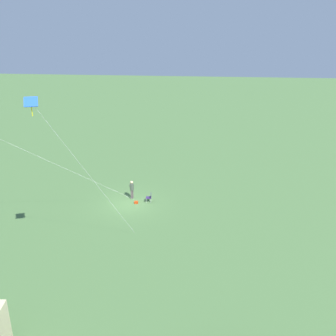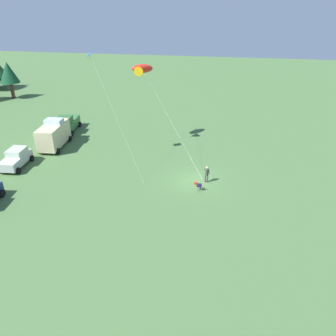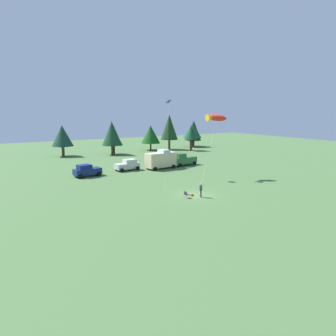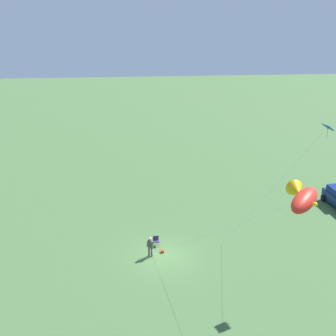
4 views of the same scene
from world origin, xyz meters
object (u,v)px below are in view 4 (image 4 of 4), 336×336
at_px(backpack_on_grass, 162,251).
at_px(person_kite_flyer, 150,245).
at_px(folding_chair, 156,240).
at_px(kite_diamond_blue, 321,135).
at_px(kite_large_fish, 302,198).

bearing_deg(backpack_on_grass, person_kite_flyer, -61.62).
bearing_deg(folding_chair, backpack_on_grass, 15.50).
xyz_separation_m(person_kite_flyer, kite_diamond_blue, (2.73, 11.86, 9.83)).
bearing_deg(folding_chair, kite_large_fish, 30.74).
height_order(kite_large_fish, kite_diamond_blue, kite_diamond_blue).
relative_size(kite_large_fish, kite_diamond_blue, 0.94).
xyz_separation_m(folding_chair, kite_large_fish, (10.64, 7.97, 8.60)).
distance_m(folding_chair, backpack_on_grass, 1.30).
bearing_deg(kite_large_fish, kite_diamond_blue, 151.77).
height_order(person_kite_flyer, kite_diamond_blue, kite_diamond_blue).
bearing_deg(kite_diamond_blue, person_kite_flyer, -102.96).
xyz_separation_m(person_kite_flyer, kite_large_fish, (8.93, 8.53, 8.07)).
height_order(backpack_on_grass, kite_large_fish, kite_large_fish).
relative_size(folding_chair, backpack_on_grass, 2.56).
xyz_separation_m(person_kite_flyer, backpack_on_grass, (-0.55, 1.02, -0.91)).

